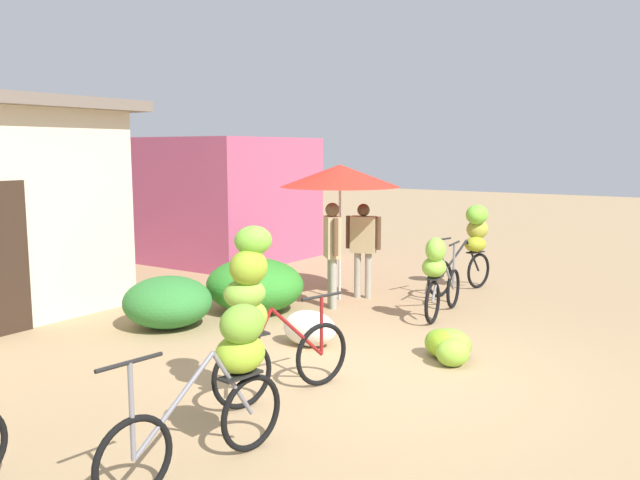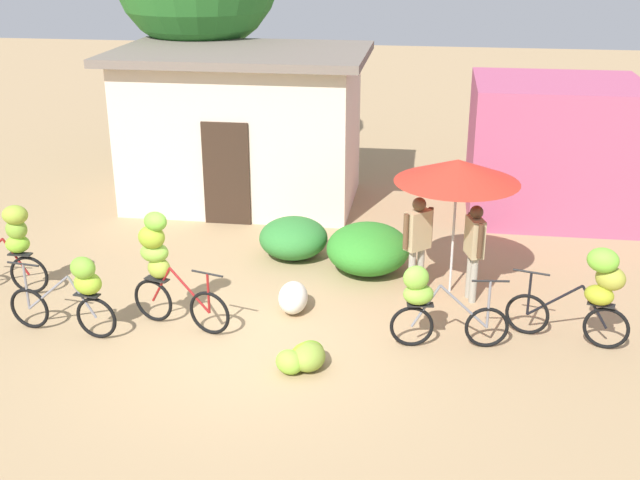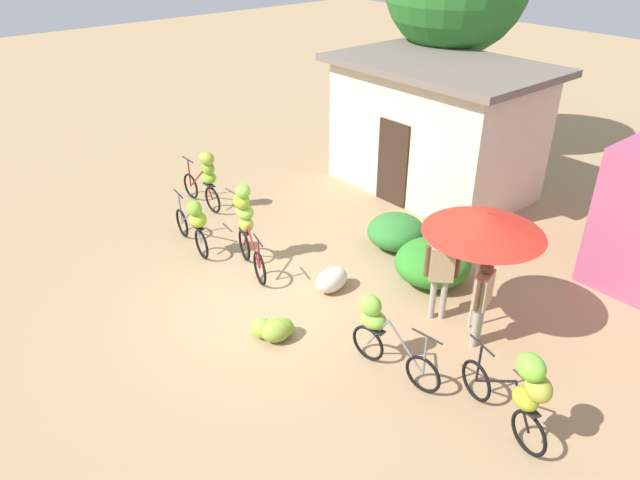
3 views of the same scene
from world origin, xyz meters
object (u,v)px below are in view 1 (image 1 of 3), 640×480
object	(u,v)px
bicycle_center_loaded	(258,302)
bicycle_by_shop	(438,272)
produce_sack	(309,328)
shop_pink	(229,199)
bicycle_near_pile	(226,372)
person_bystander	(363,241)
banana_pile_on_ground	(447,345)
person_vendor	(332,244)
market_umbrella	(340,176)
bicycle_rightmost	(472,239)

from	to	relation	value
bicycle_center_loaded	bicycle_by_shop	size ratio (longest dim) A/B	1.05
bicycle_center_loaded	produce_sack	bearing A→B (deg)	20.05
produce_sack	shop_pink	bearing A→B (deg)	49.92
bicycle_near_pile	produce_sack	xyz separation A→B (m)	(2.82, 1.18, -0.50)
bicycle_center_loaded	person_bystander	world-z (taller)	bicycle_center_loaded
shop_pink	banana_pile_on_ground	distance (m)	7.86
shop_pink	banana_pile_on_ground	bearing A→B (deg)	-119.84
shop_pink	person_vendor	distance (m)	4.98
produce_sack	person_vendor	size ratio (longest dim) A/B	0.44
bicycle_by_shop	person_vendor	world-z (taller)	person_vendor
bicycle_center_loaded	bicycle_by_shop	bearing A→B (deg)	-2.44
bicycle_near_pile	bicycle_center_loaded	bearing A→B (deg)	26.93
produce_sack	banana_pile_on_ground	bearing A→B (deg)	-74.85
bicycle_near_pile	produce_sack	bearing A→B (deg)	22.71
market_umbrella	bicycle_center_loaded	bearing A→B (deg)	-157.80
person_vendor	market_umbrella	bearing A→B (deg)	20.76
banana_pile_on_ground	person_vendor	xyz separation A→B (m)	(1.36, 2.45, 0.81)
produce_sack	person_vendor	distance (m)	2.12
produce_sack	bicycle_rightmost	bearing A→B (deg)	-6.43
market_umbrella	person_vendor	xyz separation A→B (m)	(-0.54, -0.20, -1.00)
market_umbrella	bicycle_by_shop	distance (m)	2.27
produce_sack	person_vendor	xyz separation A→B (m)	(1.80, 0.82, 0.76)
bicycle_by_shop	person_bystander	xyz separation A→B (m)	(0.64, 1.58, 0.24)
bicycle_near_pile	bicycle_by_shop	bearing A→B (deg)	4.44
shop_pink	person_bystander	world-z (taller)	shop_pink
bicycle_near_pile	bicycle_center_loaded	world-z (taller)	bicycle_center_loaded
bicycle_near_pile	person_bystander	bearing A→B (deg)	19.70
bicycle_rightmost	person_bystander	bearing A→B (deg)	140.99
bicycle_near_pile	person_vendor	xyz separation A→B (m)	(4.62, 2.01, 0.26)
bicycle_near_pile	bicycle_rightmost	xyz separation A→B (m)	(7.01, 0.71, 0.16)
bicycle_near_pile	bicycle_by_shop	distance (m)	4.84
market_umbrella	bicycle_by_shop	xyz separation A→B (m)	(-0.33, -1.84, -1.29)
bicycle_near_pile	produce_sack	world-z (taller)	bicycle_near_pile
bicycle_by_shop	bicycle_near_pile	bearing A→B (deg)	-175.56
bicycle_by_shop	person_vendor	xyz separation A→B (m)	(-0.21, 1.63, 0.28)
shop_pink	bicycle_center_loaded	size ratio (longest dim) A/B	1.88
bicycle_near_pile	bicycle_rightmost	world-z (taller)	bicycle_rightmost
market_umbrella	bicycle_by_shop	size ratio (longest dim) A/B	1.34
bicycle_center_loaded	person_bystander	bearing A→B (deg)	17.87
bicycle_rightmost	produce_sack	size ratio (longest dim) A/B	2.33
bicycle_near_pile	bicycle_by_shop	xyz separation A→B (m)	(4.83, 0.38, -0.02)
bicycle_rightmost	person_bystander	world-z (taller)	person_bystander
market_umbrella	person_bystander	distance (m)	1.13
bicycle_rightmost	person_bystander	distance (m)	1.99
bicycle_center_loaded	bicycle_rightmost	distance (m)	5.96
shop_pink	bicycle_rightmost	size ratio (longest dim) A/B	1.97
bicycle_rightmost	banana_pile_on_ground	world-z (taller)	bicycle_rightmost
shop_pink	bicycle_rightmost	xyz separation A→B (m)	(-0.11, -5.59, -0.44)
bicycle_near_pile	person_bystander	size ratio (longest dim) A/B	1.10
bicycle_center_loaded	bicycle_by_shop	distance (m)	3.79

